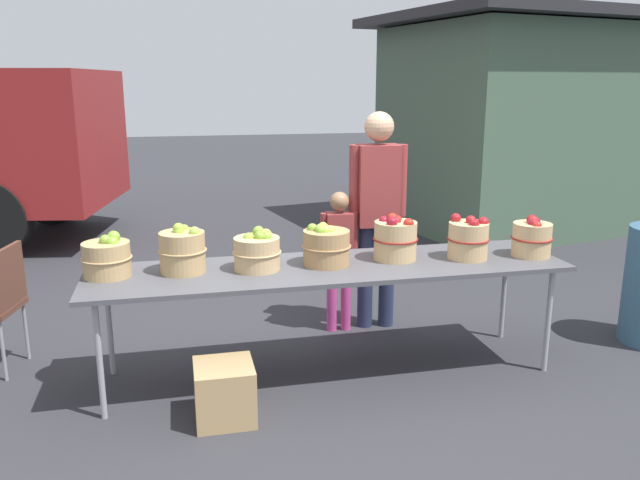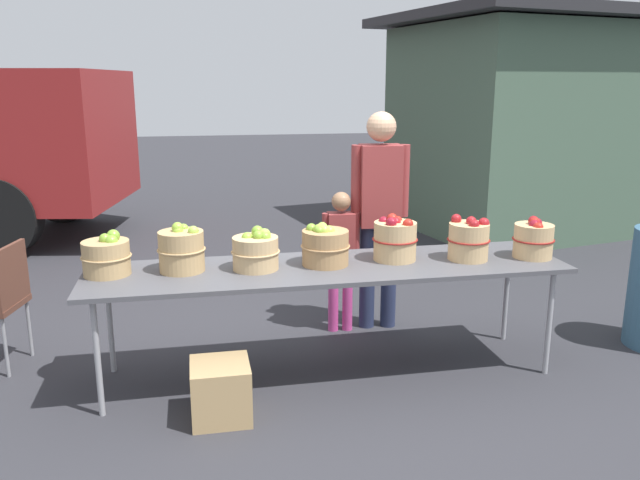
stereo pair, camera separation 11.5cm
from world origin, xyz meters
TOP-DOWN VIEW (x-y plane):
  - ground_plane at (0.00, 0.00)m, footprint 40.00×40.00m
  - market_table at (0.00, 0.00)m, footprint 3.10×0.76m
  - apple_basket_green_0 at (-1.38, 0.08)m, footprint 0.31×0.31m
  - apple_basket_green_1 at (-0.93, 0.07)m, footprint 0.30×0.30m
  - apple_basket_green_2 at (-0.47, 0.02)m, footprint 0.31×0.31m
  - apple_basket_green_3 at (-0.02, 0.04)m, footprint 0.32×0.32m
  - apple_basket_red_0 at (0.46, 0.06)m, footprint 0.30×0.30m
  - apple_basket_red_1 at (0.95, -0.03)m, footprint 0.29×0.29m
  - apple_basket_red_2 at (1.40, -0.07)m, footprint 0.28×0.28m
  - vendor_adult at (0.56, 0.75)m, footprint 0.45×0.26m
  - child_customer at (0.25, 0.73)m, footprint 0.29×0.16m
  - food_kiosk at (3.53, 3.93)m, footprint 4.00×3.53m
  - produce_crate at (-0.74, -0.46)m, footprint 0.34×0.34m

SIDE VIEW (x-z plane):
  - ground_plane at x=0.00m, z-range 0.00..0.00m
  - produce_crate at x=-0.74m, z-range 0.00..0.34m
  - child_customer at x=0.25m, z-range 0.10..1.20m
  - market_table at x=0.00m, z-range 0.34..1.09m
  - apple_basket_green_0 at x=-1.38m, z-range 0.73..1.01m
  - apple_basket_green_2 at x=-0.47m, z-range 0.74..1.00m
  - apple_basket_green_3 at x=-0.02m, z-range 0.74..1.01m
  - apple_basket_red_2 at x=1.40m, z-range 0.73..1.02m
  - apple_basket_red_1 at x=0.95m, z-range 0.73..1.03m
  - apple_basket_green_1 at x=-0.93m, z-range 0.73..1.04m
  - apple_basket_red_0 at x=0.46m, z-range 0.74..1.05m
  - vendor_adult at x=0.56m, z-range 0.15..1.85m
  - food_kiosk at x=3.53m, z-range 0.01..2.75m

